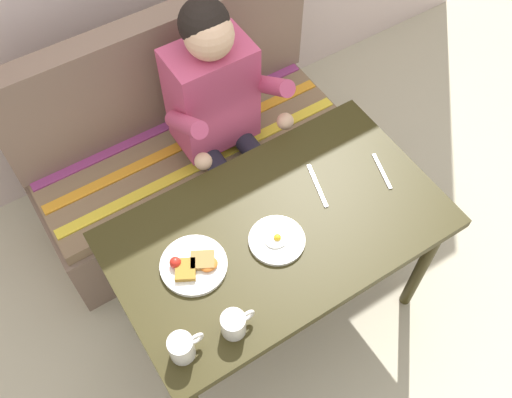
% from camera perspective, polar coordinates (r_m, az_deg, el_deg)
% --- Properties ---
extents(ground_plane, '(8.00, 8.00, 0.00)m').
position_cam_1_polar(ground_plane, '(2.71, 1.73, -10.75)').
color(ground_plane, '#B9B095').
extents(table, '(1.20, 0.70, 0.73)m').
position_cam_1_polar(table, '(2.13, 2.17, -3.91)').
color(table, '#2E280F').
rests_on(table, ground).
extents(couch, '(1.44, 0.56, 1.00)m').
position_cam_1_polar(couch, '(2.78, -6.84, 4.42)').
color(couch, '#7A6253').
rests_on(couch, ground).
extents(person, '(0.45, 0.61, 1.21)m').
position_cam_1_polar(person, '(2.39, -3.50, 8.87)').
color(person, '#BE456D').
rests_on(person, ground).
extents(plate_breakfast, '(0.23, 0.23, 0.05)m').
position_cam_1_polar(plate_breakfast, '(1.98, -6.17, -6.48)').
color(plate_breakfast, white).
rests_on(plate_breakfast, table).
extents(plate_eggs, '(0.20, 0.20, 0.04)m').
position_cam_1_polar(plate_eggs, '(2.02, 2.06, -4.06)').
color(plate_eggs, white).
rests_on(plate_eggs, table).
extents(coffee_mug, '(0.12, 0.08, 0.10)m').
position_cam_1_polar(coffee_mug, '(1.83, -7.30, -14.30)').
color(coffee_mug, white).
rests_on(coffee_mug, table).
extents(coffee_mug_second, '(0.12, 0.08, 0.09)m').
position_cam_1_polar(coffee_mug_second, '(1.85, -2.17, -12.19)').
color(coffee_mug_second, white).
rests_on(coffee_mug_second, table).
extents(fork, '(0.06, 0.17, 0.00)m').
position_cam_1_polar(fork, '(2.24, 12.31, 2.70)').
color(fork, silver).
rests_on(fork, table).
extents(knife, '(0.07, 0.20, 0.00)m').
position_cam_1_polar(knife, '(2.17, 6.06, 1.33)').
color(knife, silver).
rests_on(knife, table).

